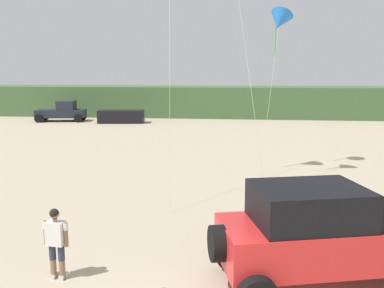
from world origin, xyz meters
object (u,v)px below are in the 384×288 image
Objects in this scene: distant_pickup at (62,112)px; kite_pink_ribbon at (280,21)px; jeep at (319,233)px; person_watching at (56,240)px; distant_sedan at (121,117)px.

kite_pink_ribbon reaches higher than distant_pickup.
person_watching is at bearing -176.24° from jeep.
distant_sedan is (-12.80, 28.76, -0.60)m from jeep.
jeep is 11.03m from kite_pink_ribbon.
distant_pickup is 1.15× the size of distant_sedan.
kite_pink_ribbon is (18.69, -19.91, 5.85)m from distant_pickup.
kite_pink_ribbon is at bearing -63.82° from distant_sedan.
person_watching is 0.34× the size of distant_pickup.
jeep is 1.19× the size of distant_sedan.
jeep is 1.03× the size of distant_pickup.
distant_pickup is (-18.85, 29.42, -0.26)m from jeep.
distant_sedan is at bearing 123.29° from kite_pink_ribbon.
kite_pink_ribbon is at bearing 90.95° from jeep.
distant_sedan is at bearing 113.99° from jeep.
kite_pink_ribbon is (-0.16, 9.51, 5.58)m from jeep.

